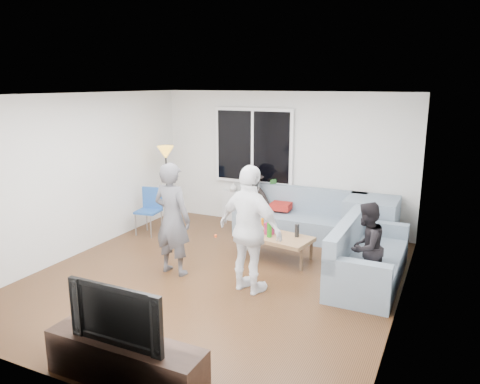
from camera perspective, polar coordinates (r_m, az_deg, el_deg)
The scene contains 30 objects.
floor at distance 6.84m, azimuth -2.96°, elevation -10.57°, with size 5.00×5.50×0.04m, color #56351C.
ceiling at distance 6.25m, azimuth -3.26°, elevation 12.14°, with size 5.00×5.50×0.04m, color white.
wall_back at distance 8.90m, azimuth 5.42°, elevation 3.92°, with size 5.00×0.04×2.60m, color silver.
wall_front at distance 4.29m, azimuth -21.10°, elevation -7.34°, with size 5.00×0.04×2.60m, color silver.
wall_left at distance 7.91m, azimuth -19.39°, elevation 2.03°, with size 0.04×5.50×2.60m, color silver.
wall_right at distance 5.70m, azimuth 19.81°, elevation -2.20°, with size 0.04×5.50×2.60m, color silver.
window_frame at distance 9.01m, azimuth 1.67°, elevation 5.70°, with size 1.62×0.06×1.47m, color white.
window_glass at distance 8.98m, azimuth 1.57°, elevation 5.67°, with size 1.50×0.02×1.35m, color black.
window_mullion at distance 8.97m, azimuth 1.54°, elevation 5.66°, with size 0.05×0.03×1.35m, color white.
radiator at distance 9.22m, azimuth 1.52°, elevation -1.99°, with size 1.30×0.12×0.62m, color silver.
potted_plant at distance 8.92m, azimuth 3.98°, elevation 0.64°, with size 0.19×0.15×0.34m, color #295D25.
vase at distance 9.27m, azimuth -0.86°, elevation 0.61°, with size 0.16×0.16×0.17m, color silver.
sofa_back_section at distance 8.48m, azimuth 7.27°, elevation -2.67°, with size 2.30×0.85×0.85m, color slate, non-canonical shape.
sofa_right_section at distance 6.79m, azimuth 15.74°, elevation -7.18°, with size 0.85×2.00×0.85m, color slate, non-canonical shape.
sofa_corner at distance 8.19m, azimuth 15.88°, elevation -3.66°, with size 0.85×0.85×0.85m, color slate.
cushion_yellow at distance 8.76m, azimuth 1.42°, elevation -1.47°, with size 0.38×0.32×0.14m, color yellow.
cushion_red at distance 8.62m, azimuth 5.10°, elevation -1.75°, with size 0.36×0.30×0.13m, color maroon.
coffee_table at distance 7.38m, azimuth 4.50°, elevation -6.89°, with size 1.10×0.60×0.40m, color #A0794D.
pitcher at distance 7.38m, azimuth 3.65°, elevation -4.55°, with size 0.17×0.17×0.17m, color maroon.
side_chair at distance 8.67m, azimuth -11.28°, elevation -2.42°, with size 0.40×0.40×0.86m, color #214C93, non-canonical shape.
floor_lamp at distance 9.09m, azimuth -9.02°, elevation 0.67°, with size 0.32×0.32×1.56m, color gold, non-canonical shape.
player_left at distance 6.75m, azimuth -8.37°, elevation -3.32°, with size 0.61×0.40×1.66m, color #4A4A4F.
player_right at distance 6.09m, azimuth 1.26°, elevation -4.71°, with size 1.01×0.42×1.73m, color white.
spectator_right at distance 6.39m, azimuth 15.28°, elevation -6.63°, with size 0.60×0.47×1.24m, color black.
spectator_back at distance 8.78m, azimuth 1.58°, elevation -0.91°, with size 0.76×0.44×1.17m, color black.
tv_console at distance 4.70m, azimuth -13.97°, elevation -19.64°, with size 1.60×0.40×0.44m, color #36231B.
television at distance 4.45m, azimuth -14.35°, elevation -14.11°, with size 1.00×0.13×0.58m, color black.
bottle_e at distance 7.27m, azimuth 7.06°, elevation -4.74°, with size 0.07×0.07×0.21m, color black.
bottle_a at distance 7.51m, azimuth 2.70°, elevation -4.06°, with size 0.07×0.07×0.21m, color orange.
bottle_b at distance 7.22m, azimuth 3.65°, elevation -4.72°, with size 0.08×0.08×0.23m, color #1F7B16.
Camera 1 is at (2.98, -5.49, 2.75)m, focal length 34.51 mm.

